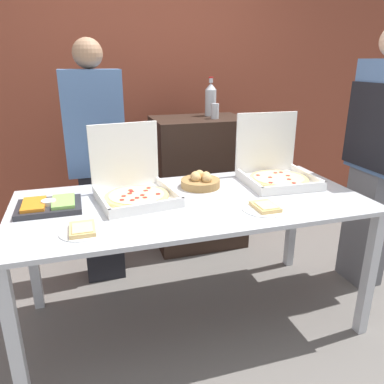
# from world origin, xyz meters

# --- Properties ---
(ground_plane) EXTENTS (16.00, 16.00, 0.00)m
(ground_plane) POSITION_xyz_m (0.00, 0.00, 0.00)
(ground_plane) COLOR slate
(brick_wall_behind) EXTENTS (10.00, 0.06, 2.80)m
(brick_wall_behind) POSITION_xyz_m (0.00, 1.70, 1.40)
(brick_wall_behind) COLOR brown
(brick_wall_behind) RESTS_ON ground_plane
(buffet_table) EXTENTS (2.03, 0.95, 0.83)m
(buffet_table) POSITION_xyz_m (0.00, 0.00, 0.74)
(buffet_table) COLOR silver
(buffet_table) RESTS_ON ground_plane
(pizza_box_near_right) EXTENTS (0.46, 0.48, 0.44)m
(pizza_box_near_right) POSITION_xyz_m (0.64, 0.19, 0.91)
(pizza_box_near_right) COLOR white
(pizza_box_near_right) RESTS_ON buffet_table
(pizza_box_far_right) EXTENTS (0.48, 0.49, 0.42)m
(pizza_box_far_right) POSITION_xyz_m (-0.32, 0.13, 0.90)
(pizza_box_far_right) COLOR white
(pizza_box_far_right) RESTS_ON buffet_table
(paper_plate_front_right) EXTENTS (0.22, 0.22, 0.03)m
(paper_plate_front_right) POSITION_xyz_m (-0.62, -0.26, 0.84)
(paper_plate_front_right) COLOR white
(paper_plate_front_right) RESTS_ON buffet_table
(paper_plate_front_center) EXTENTS (0.25, 0.25, 0.03)m
(paper_plate_front_center) POSITION_xyz_m (0.34, -0.26, 0.84)
(paper_plate_front_center) COLOR white
(paper_plate_front_center) RESTS_ON buffet_table
(veggie_tray) EXTENTS (0.34, 0.26, 0.05)m
(veggie_tray) POSITION_xyz_m (-0.79, 0.09, 0.85)
(veggie_tray) COLOR #28282D
(veggie_tray) RESTS_ON buffet_table
(bread_basket) EXTENTS (0.25, 0.25, 0.10)m
(bread_basket) POSITION_xyz_m (0.12, 0.21, 0.87)
(bread_basket) COLOR #9E7542
(bread_basket) RESTS_ON buffet_table
(sideboard_podium) EXTENTS (0.78, 0.54, 1.15)m
(sideboard_podium) POSITION_xyz_m (0.39, 1.05, 0.57)
(sideboard_podium) COLOR black
(sideboard_podium) RESTS_ON ground_plane
(soda_bottle) EXTENTS (0.10, 0.10, 0.33)m
(soda_bottle) POSITION_xyz_m (0.52, 1.15, 1.29)
(soda_bottle) COLOR #B7BCC1
(soda_bottle) RESTS_ON sideboard_podium
(soda_can_silver) EXTENTS (0.07, 0.07, 0.12)m
(soda_can_silver) POSITION_xyz_m (0.50, 0.97, 1.21)
(soda_can_silver) COLOR silver
(soda_can_silver) RESTS_ON sideboard_podium
(person_guest_plaid) EXTENTS (0.40, 0.22, 1.74)m
(person_guest_plaid) POSITION_xyz_m (-0.49, 0.71, 0.91)
(person_guest_plaid) COLOR black
(person_guest_plaid) RESTS_ON ground_plane
(person_server_vest) EXTENTS (0.24, 0.42, 1.82)m
(person_server_vest) POSITION_xyz_m (1.37, 0.08, 1.03)
(person_server_vest) COLOR slate
(person_server_vest) RESTS_ON ground_plane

